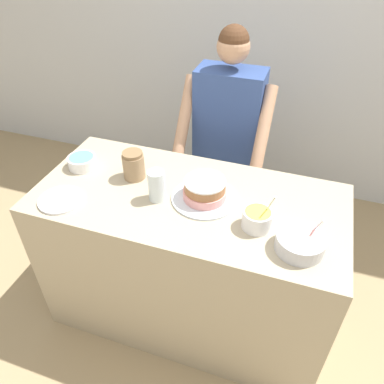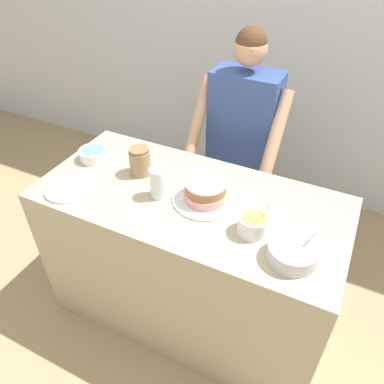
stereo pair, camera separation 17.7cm
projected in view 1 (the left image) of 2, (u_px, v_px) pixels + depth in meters
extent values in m
plane|color=tan|center=(168.00, 360.00, 2.15)|extent=(14.00, 14.00, 0.00)
cube|color=silver|center=(257.00, 33.00, 2.77)|extent=(10.00, 0.05, 2.60)
cube|color=tan|center=(189.00, 260.00, 2.14)|extent=(1.55, 0.73, 0.93)
cylinder|color=#2D2D38|center=(211.00, 194.00, 2.75)|extent=(0.12, 0.12, 0.75)
cylinder|color=#2D2D38|center=(236.00, 199.00, 2.70)|extent=(0.12, 0.12, 0.75)
cube|color=#334C8C|center=(229.00, 114.00, 2.32)|extent=(0.41, 0.22, 0.56)
cylinder|color=tan|center=(184.00, 120.00, 2.27)|extent=(0.07, 0.37, 0.48)
cylinder|color=tan|center=(263.00, 133.00, 2.15)|extent=(0.07, 0.37, 0.48)
sphere|color=tan|center=(233.00, 47.00, 2.07)|extent=(0.19, 0.19, 0.19)
sphere|color=#51331E|center=(234.00, 41.00, 2.05)|extent=(0.17, 0.17, 0.17)
cylinder|color=silver|center=(205.00, 198.00, 1.84)|extent=(0.33, 0.33, 0.01)
cylinder|color=pink|center=(205.00, 193.00, 1.82)|extent=(0.21, 0.21, 0.05)
cylinder|color=#9E663D|center=(205.00, 186.00, 1.79)|extent=(0.20, 0.20, 0.05)
cylinder|color=white|center=(205.00, 181.00, 1.77)|extent=(0.20, 0.20, 0.01)
cylinder|color=white|center=(82.00, 162.00, 2.04)|extent=(0.15, 0.15, 0.06)
cylinder|color=#60B7E0|center=(81.00, 158.00, 2.02)|extent=(0.13, 0.13, 0.01)
cylinder|color=silver|center=(300.00, 243.00, 1.55)|extent=(0.21, 0.21, 0.07)
cylinder|color=pink|center=(301.00, 238.00, 1.53)|extent=(0.18, 0.18, 0.01)
cylinder|color=silver|center=(315.00, 229.00, 1.56)|extent=(0.05, 0.04, 0.14)
cylinder|color=white|center=(257.00, 219.00, 1.66)|extent=(0.13, 0.13, 0.09)
cylinder|color=#F2DB4C|center=(258.00, 213.00, 1.63)|extent=(0.12, 0.12, 0.01)
cylinder|color=silver|center=(268.00, 207.00, 1.63)|extent=(0.06, 0.08, 0.18)
cylinder|color=silver|center=(156.00, 186.00, 1.79)|extent=(0.08, 0.08, 0.16)
cylinder|color=silver|center=(61.00, 200.00, 1.82)|extent=(0.22, 0.22, 0.01)
cylinder|color=#9E7F5B|center=(134.00, 166.00, 1.94)|extent=(0.11, 0.11, 0.13)
cylinder|color=olive|center=(132.00, 154.00, 1.89)|extent=(0.10, 0.10, 0.02)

